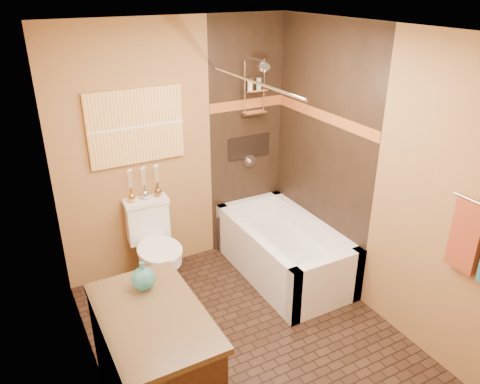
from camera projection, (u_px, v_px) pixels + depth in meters
floor at (251, 342)px, 3.94m from camera, size 3.00×3.00×0.00m
wall_left at (86, 252)px, 2.90m from camera, size 0.02×3.00×2.50m
wall_right at (377, 179)px, 3.93m from camera, size 0.02×3.00×2.50m
wall_back at (178, 150)px, 4.61m from camera, size 2.40×0.02×2.50m
wall_front at (411, 336)px, 2.22m from camera, size 2.40×0.02×2.50m
ceiling at (256, 30)px, 2.89m from camera, size 3.00×3.00×0.00m
alcove_tile_back at (247, 138)px, 4.94m from camera, size 0.85×0.01×2.50m
alcove_tile_right at (321, 153)px, 4.53m from camera, size 0.01×1.50×2.50m
mosaic_band_back at (247, 104)px, 4.78m from camera, size 0.85×0.01×0.10m
mosaic_band_right at (323, 116)px, 4.37m from camera, size 0.01×1.50×0.10m
alcove_niche at (249, 147)px, 4.99m from camera, size 0.50×0.01×0.25m
shower_fixtures at (254, 101)px, 4.69m from camera, size 0.24×0.33×1.16m
curtain_rod at (251, 81)px, 3.87m from camera, size 0.03×1.55×0.03m
towel_rust at (466, 236)px, 3.21m from camera, size 0.05×0.22×0.52m
sunset_painting at (136, 127)px, 4.30m from camera, size 0.90×0.04×0.70m
vanity_mirror at (94, 241)px, 2.53m from camera, size 0.01×1.00×0.90m
bathtub at (283, 254)px, 4.79m from camera, size 0.80×1.50×0.55m
toilet at (155, 245)px, 4.55m from camera, size 0.44×0.65×0.84m
vanity at (156, 368)px, 3.08m from camera, size 0.62×1.02×0.90m
teal_bottle at (143, 276)px, 3.09m from camera, size 0.16×0.16×0.25m
bud_vases at (144, 183)px, 4.45m from camera, size 0.33×0.07×0.32m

